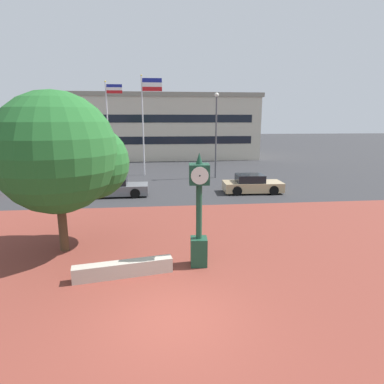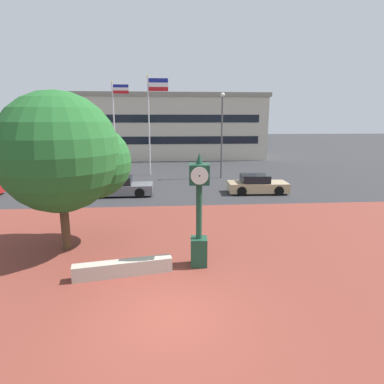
{
  "view_description": "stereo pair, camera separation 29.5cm",
  "coord_description": "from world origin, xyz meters",
  "px_view_note": "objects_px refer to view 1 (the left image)",
  "views": [
    {
      "loc": [
        -0.27,
        -7.49,
        5.04
      ],
      "look_at": [
        0.83,
        2.97,
        2.65
      ],
      "focal_mm": 30.23,
      "sensor_mm": 36.0,
      "label": 1
    },
    {
      "loc": [
        0.02,
        -7.52,
        5.04
      ],
      "look_at": [
        0.83,
        2.97,
        2.65
      ],
      "focal_mm": 30.23,
      "sensor_mm": 36.0,
      "label": 2
    }
  ],
  "objects_px": {
    "car_street_near": "(252,185)",
    "flagpole_secondary": "(145,116)",
    "car_street_far": "(114,187)",
    "street_lamp_post": "(216,127)",
    "street_clock": "(199,213)",
    "civic_building": "(162,126)",
    "flagpole_primary": "(109,123)",
    "plaza_tree": "(64,155)"
  },
  "relations": [
    {
      "from": "car_street_near",
      "to": "flagpole_secondary",
      "type": "relative_size",
      "value": 0.47
    },
    {
      "from": "car_street_far",
      "to": "street_lamp_post",
      "type": "xyz_separation_m",
      "value": [
        7.89,
        6.0,
        3.75
      ]
    },
    {
      "from": "car_street_far",
      "to": "car_street_near",
      "type": "bearing_deg",
      "value": 89.17
    },
    {
      "from": "street_clock",
      "to": "civic_building",
      "type": "bearing_deg",
      "value": 95.19
    },
    {
      "from": "flagpole_primary",
      "to": "street_lamp_post",
      "type": "relative_size",
      "value": 1.15
    },
    {
      "from": "car_street_near",
      "to": "car_street_far",
      "type": "distance_m",
      "value": 9.39
    },
    {
      "from": "flagpole_primary",
      "to": "civic_building",
      "type": "distance_m",
      "value": 16.04
    },
    {
      "from": "street_clock",
      "to": "flagpole_primary",
      "type": "xyz_separation_m",
      "value": [
        -5.54,
        19.03,
        2.79
      ]
    },
    {
      "from": "flagpole_primary",
      "to": "flagpole_secondary",
      "type": "relative_size",
      "value": 0.94
    },
    {
      "from": "car_street_near",
      "to": "flagpole_primary",
      "type": "distance_m",
      "value": 13.98
    },
    {
      "from": "flagpole_secondary",
      "to": "plaza_tree",
      "type": "bearing_deg",
      "value": -98.21
    },
    {
      "from": "flagpole_primary",
      "to": "street_lamp_post",
      "type": "xyz_separation_m",
      "value": [
        9.14,
        -2.08,
        -0.38
      ]
    },
    {
      "from": "flagpole_primary",
      "to": "street_lamp_post",
      "type": "distance_m",
      "value": 9.38
    },
    {
      "from": "street_clock",
      "to": "plaza_tree",
      "type": "xyz_separation_m",
      "value": [
        -4.83,
        2.0,
        1.8
      ]
    },
    {
      "from": "street_clock",
      "to": "car_street_near",
      "type": "relative_size",
      "value": 0.97
    },
    {
      "from": "car_street_near",
      "to": "street_lamp_post",
      "type": "distance_m",
      "value": 7.22
    },
    {
      "from": "car_street_near",
      "to": "civic_building",
      "type": "xyz_separation_m",
      "value": [
        -5.76,
        23.33,
        3.47
      ]
    },
    {
      "from": "plaza_tree",
      "to": "flagpole_primary",
      "type": "distance_m",
      "value": 17.07
    },
    {
      "from": "car_street_far",
      "to": "flagpole_primary",
      "type": "distance_m",
      "value": 9.16
    },
    {
      "from": "street_clock",
      "to": "flagpole_primary",
      "type": "bearing_deg",
      "value": 110.33
    },
    {
      "from": "flagpole_secondary",
      "to": "car_street_far",
      "type": "bearing_deg",
      "value": -103.3
    },
    {
      "from": "car_street_near",
      "to": "street_lamp_post",
      "type": "height_order",
      "value": "street_lamp_post"
    },
    {
      "from": "car_street_near",
      "to": "plaza_tree",
      "type": "bearing_deg",
      "value": -45.72
    },
    {
      "from": "street_lamp_post",
      "to": "flagpole_secondary",
      "type": "bearing_deg",
      "value": 160.83
    },
    {
      "from": "plaza_tree",
      "to": "civic_building",
      "type": "relative_size",
      "value": 0.25
    },
    {
      "from": "car_street_near",
      "to": "civic_building",
      "type": "relative_size",
      "value": 0.17
    },
    {
      "from": "street_clock",
      "to": "civic_building",
      "type": "relative_size",
      "value": 0.16
    },
    {
      "from": "plaza_tree",
      "to": "flagpole_primary",
      "type": "xyz_separation_m",
      "value": [
        -0.71,
        17.02,
        0.99
      ]
    },
    {
      "from": "plaza_tree",
      "to": "civic_building",
      "type": "distance_m",
      "value": 32.56
    },
    {
      "from": "civic_building",
      "to": "flagpole_primary",
      "type": "bearing_deg",
      "value": -107.74
    },
    {
      "from": "car_street_near",
      "to": "civic_building",
      "type": "height_order",
      "value": "civic_building"
    },
    {
      "from": "car_street_near",
      "to": "flagpole_secondary",
      "type": "bearing_deg",
      "value": -134.91
    },
    {
      "from": "car_street_near",
      "to": "car_street_far",
      "type": "height_order",
      "value": "same"
    },
    {
      "from": "flagpole_secondary",
      "to": "street_lamp_post",
      "type": "bearing_deg",
      "value": -19.17
    },
    {
      "from": "car_street_near",
      "to": "flagpole_primary",
      "type": "xyz_separation_m",
      "value": [
        -10.65,
        8.06,
        4.13
      ]
    },
    {
      "from": "street_clock",
      "to": "flagpole_primary",
      "type": "height_order",
      "value": "flagpole_primary"
    },
    {
      "from": "street_clock",
      "to": "street_lamp_post",
      "type": "xyz_separation_m",
      "value": [
        3.61,
        16.95,
        2.41
      ]
    },
    {
      "from": "street_clock",
      "to": "flagpole_secondary",
      "type": "relative_size",
      "value": 0.45
    },
    {
      "from": "flagpole_secondary",
      "to": "civic_building",
      "type": "distance_m",
      "value": 15.42
    },
    {
      "from": "plaza_tree",
      "to": "flagpole_secondary",
      "type": "height_order",
      "value": "flagpole_secondary"
    },
    {
      "from": "flagpole_secondary",
      "to": "civic_building",
      "type": "height_order",
      "value": "flagpole_secondary"
    },
    {
      "from": "street_lamp_post",
      "to": "plaza_tree",
      "type": "bearing_deg",
      "value": -119.43
    }
  ]
}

